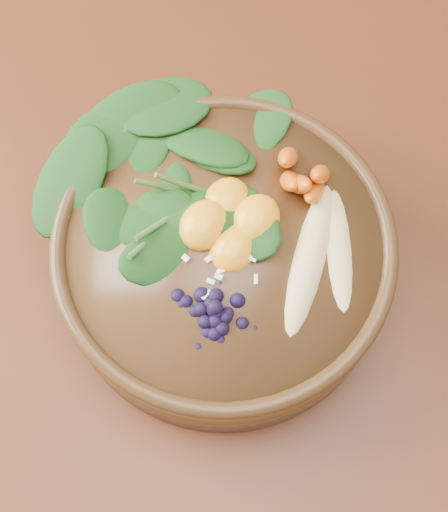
{
  "coord_description": "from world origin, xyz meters",
  "views": [
    {
      "loc": [
        0.09,
        -0.24,
        1.43
      ],
      "look_at": [
        -0.04,
        -0.01,
        0.8
      ],
      "focal_mm": 50.0,
      "sensor_mm": 36.0,
      "label": 1
    }
  ],
  "objects": [
    {
      "name": "dining_table",
      "position": [
        0.0,
        0.0,
        0.66
      ],
      "size": [
        1.6,
        0.9,
        0.75
      ],
      "color": "#331C0C",
      "rests_on": "ground"
    },
    {
      "name": "ground",
      "position": [
        0.0,
        0.0,
        0.0
      ],
      "size": [
        4.0,
        4.0,
        0.0
      ],
      "primitive_type": "plane",
      "color": "#381E0F",
      "rests_on": "ground"
    },
    {
      "name": "coconut_flakes",
      "position": [
        -0.03,
        -0.03,
        0.84
      ],
      "size": [
        0.12,
        0.11,
        0.01
      ],
      "primitive_type": null,
      "rotation": [
        0.0,
        0.0,
        0.34
      ],
      "color": "white",
      "rests_on": "stoneware_bowl"
    },
    {
      "name": "stoneware_bowl",
      "position": [
        -0.04,
        -0.01,
        0.79
      ],
      "size": [
        0.41,
        0.41,
        0.09
      ],
      "primitive_type": "cylinder",
      "rotation": [
        0.0,
        0.0,
        0.34
      ],
      "color": "#452E18",
      "rests_on": "dining_table"
    },
    {
      "name": "banana_halves",
      "position": [
        0.05,
        0.02,
        0.85
      ],
      "size": [
        0.11,
        0.18,
        0.03
      ],
      "rotation": [
        0.0,
        0.0,
        0.34
      ],
      "color": "#E0CC84",
      "rests_on": "stoneware_bowl"
    },
    {
      "name": "carrot_cluster",
      "position": [
        -0.01,
        0.09,
        0.88
      ],
      "size": [
        0.08,
        0.08,
        0.09
      ],
      "primitive_type": null,
      "rotation": [
        0.0,
        0.0,
        0.34
      ],
      "color": "orange",
      "rests_on": "stoneware_bowl"
    },
    {
      "name": "blueberry_pile",
      "position": [
        -0.01,
        -0.08,
        0.86
      ],
      "size": [
        0.18,
        0.15,
        0.04
      ],
      "primitive_type": null,
      "rotation": [
        0.0,
        0.0,
        0.34
      ],
      "color": "black",
      "rests_on": "stoneware_bowl"
    },
    {
      "name": "mandarin_cluster",
      "position": [
        -0.04,
        0.01,
        0.85
      ],
      "size": [
        0.12,
        0.13,
        0.04
      ],
      "primitive_type": null,
      "rotation": [
        0.0,
        0.0,
        0.34
      ],
      "color": "orange",
      "rests_on": "stoneware_bowl"
    },
    {
      "name": "kale_heap",
      "position": [
        -0.11,
        0.03,
        0.86
      ],
      "size": [
        0.26,
        0.25,
        0.05
      ],
      "primitive_type": null,
      "rotation": [
        0.0,
        0.0,
        0.34
      ],
      "color": "#164514",
      "rests_on": "stoneware_bowl"
    }
  ]
}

